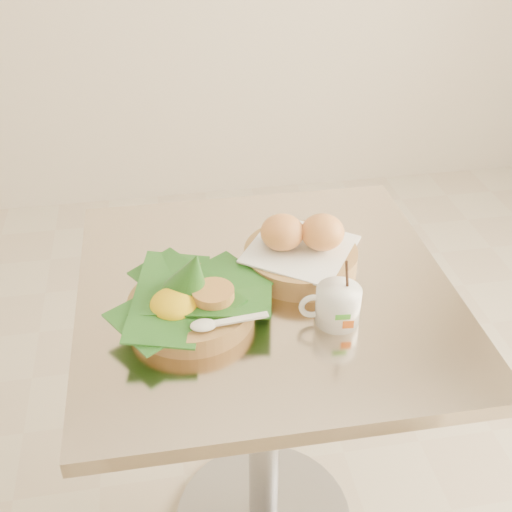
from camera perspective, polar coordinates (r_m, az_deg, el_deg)
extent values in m
cylinder|color=gray|center=(1.47, 0.75, -14.54)|extent=(0.07, 0.07, 0.69)
cube|color=beige|center=(1.22, 0.87, -3.32)|extent=(0.71, 0.71, 0.03)
cylinder|color=#AB8349|center=(1.14, -5.78, -4.63)|extent=(0.22, 0.22, 0.04)
cone|color=#1E5017|center=(1.11, -5.78, -1.61)|extent=(0.14, 0.13, 0.11)
ellipsoid|color=yellow|center=(1.11, -7.31, -4.31)|extent=(0.08, 0.08, 0.05)
cylinder|color=#CC9347|center=(1.11, -3.83, -3.40)|extent=(0.07, 0.07, 0.02)
cylinder|color=#AB8349|center=(1.25, 3.97, -0.26)|extent=(0.22, 0.22, 0.04)
cube|color=white|center=(1.24, 4.01, 0.62)|extent=(0.26, 0.26, 0.01)
ellipsoid|color=orange|center=(1.22, 2.35, 2.13)|extent=(0.08, 0.08, 0.07)
ellipsoid|color=orange|center=(1.22, 5.93, 2.13)|extent=(0.08, 0.08, 0.07)
cylinder|color=white|center=(1.12, 7.29, -4.38)|extent=(0.08, 0.08, 0.07)
torus|color=white|center=(1.11, 5.05, -4.47)|extent=(0.05, 0.01, 0.05)
cylinder|color=#4D2916|center=(1.10, 7.40, -3.16)|extent=(0.07, 0.07, 0.01)
cylinder|color=black|center=(1.10, 8.11, -2.09)|extent=(0.02, 0.04, 0.10)
cube|color=green|center=(1.09, 7.73, -5.42)|extent=(0.03, 0.00, 0.01)
cube|color=orange|center=(1.10, 8.20, -6.06)|extent=(0.02, 0.00, 0.02)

